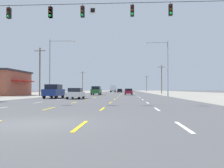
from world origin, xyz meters
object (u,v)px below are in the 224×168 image
object	(u,v)px
hatchback_center_turn_far	(120,91)
hatchback_center_turn_farthest	(121,90)
streetlight_left_row_0	(52,63)
streetlight_right_row_0	(165,65)
box_truck_inner_left_farther	(113,88)
suv_inner_left_mid	(96,91)
sedan_inner_left_nearest	(76,93)
sedan_inner_right_midfar	(129,92)
suv_far_left_near	(54,91)
sedan_inner_right_distant_a	(128,90)

from	to	relation	value
hatchback_center_turn_far	hatchback_center_turn_farthest	distance (m)	19.48
streetlight_left_row_0	streetlight_right_row_0	distance (m)	19.44
box_truck_inner_left_farther	hatchback_center_turn_farthest	bearing A→B (deg)	32.48
suv_inner_left_mid	hatchback_center_turn_farthest	xyz separation A→B (m)	(3.73, 62.77, -0.24)
sedan_inner_left_nearest	sedan_inner_right_midfar	distance (m)	25.29
sedan_inner_right_midfar	streetlight_right_row_0	xyz separation A→B (m)	(6.18, -14.94, 4.72)
suv_far_left_near	streetlight_left_row_0	xyz separation A→B (m)	(-2.49, 7.37, 4.78)
streetlight_right_row_0	sedan_inner_right_midfar	bearing A→B (deg)	112.47
streetlight_left_row_0	hatchback_center_turn_far	bearing A→B (deg)	80.24
streetlight_right_row_0	box_truck_inner_left_farther	bearing A→B (deg)	100.13
suv_far_left_near	sedan_inner_right_distant_a	size ratio (longest dim) A/B	1.09
sedan_inner_right_distant_a	streetlight_left_row_0	size ratio (longest dim) A/B	0.45
sedan_inner_right_distant_a	hatchback_center_turn_far	bearing A→B (deg)	-95.31
sedan_inner_right_midfar	hatchback_center_turn_farthest	xyz separation A→B (m)	(-3.61, 61.60, 0.03)
suv_inner_left_mid	streetlight_left_row_0	bearing A→B (deg)	-113.28
suv_inner_left_mid	hatchback_center_turn_far	xyz separation A→B (m)	(3.89, 43.29, -0.24)
sedan_inner_left_nearest	box_truck_inner_left_farther	bearing A→B (deg)	89.93
sedan_inner_left_nearest	sedan_inner_right_midfar	bearing A→B (deg)	73.47
sedan_inner_left_nearest	suv_inner_left_mid	distance (m)	23.07
suv_far_left_near	hatchback_center_turn_farthest	distance (m)	84.22
hatchback_center_turn_farthest	sedan_inner_right_distant_a	size ratio (longest dim) A/B	0.87
sedan_inner_left_nearest	sedan_inner_right_distant_a	distance (m)	104.38
hatchback_center_turn_farthest	streetlight_right_row_0	size ratio (longest dim) A/B	0.41
streetlight_left_row_0	streetlight_right_row_0	size ratio (longest dim) A/B	1.05
hatchback_center_turn_far	hatchback_center_turn_farthest	xyz separation A→B (m)	(-0.17, 19.48, 0.00)
sedan_inner_right_midfar	streetlight_right_row_0	distance (m)	16.85
hatchback_center_turn_far	sedan_inner_right_midfar	bearing A→B (deg)	-85.33
sedan_inner_right_midfar	box_truck_inner_left_farther	size ratio (longest dim) A/B	0.62
sedan_inner_right_distant_a	streetlight_left_row_0	world-z (taller)	streetlight_left_row_0
sedan_inner_right_midfar	hatchback_center_turn_far	bearing A→B (deg)	94.67
sedan_inner_right_distant_a	suv_far_left_near	bearing A→B (deg)	-96.05
suv_far_left_near	streetlight_right_row_0	distance (m)	19.01
suv_inner_left_mid	hatchback_center_turn_far	bearing A→B (deg)	84.86
sedan_inner_left_nearest	box_truck_inner_left_farther	distance (m)	83.63
suv_far_left_near	streetlight_left_row_0	bearing A→B (deg)	108.70
hatchback_center_turn_far	sedan_inner_right_distant_a	bearing A→B (deg)	84.69
hatchback_center_turn_farthest	suv_inner_left_mid	bearing A→B (deg)	-93.40
streetlight_left_row_0	sedan_inner_right_midfar	bearing A→B (deg)	48.42
suv_far_left_near	sedan_inner_right_midfar	bearing A→B (deg)	64.25
sedan_inner_left_nearest	sedan_inner_right_distant_a	size ratio (longest dim) A/B	1.00
box_truck_inner_left_farther	sedan_inner_right_distant_a	distance (m)	21.75
box_truck_inner_left_farther	streetlight_left_row_0	xyz separation A→B (m)	(-6.16, -74.32, 3.98)
sedan_inner_right_distant_a	streetlight_right_row_0	distance (m)	95.14
sedan_inner_right_midfar	streetlight_right_row_0	bearing A→B (deg)	-67.53
box_truck_inner_left_farther	suv_far_left_near	bearing A→B (deg)	-92.57
sedan_inner_left_nearest	hatchback_center_turn_farthest	size ratio (longest dim) A/B	1.15
suv_far_left_near	streetlight_right_row_0	xyz separation A→B (m)	(16.95, 7.37, 4.45)
box_truck_inner_left_farther	suv_inner_left_mid	bearing A→B (deg)	-90.22
hatchback_center_turn_far	streetlight_left_row_0	bearing A→B (deg)	-99.76
hatchback_center_turn_farthest	streetlight_left_row_0	size ratio (longest dim) A/B	0.39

